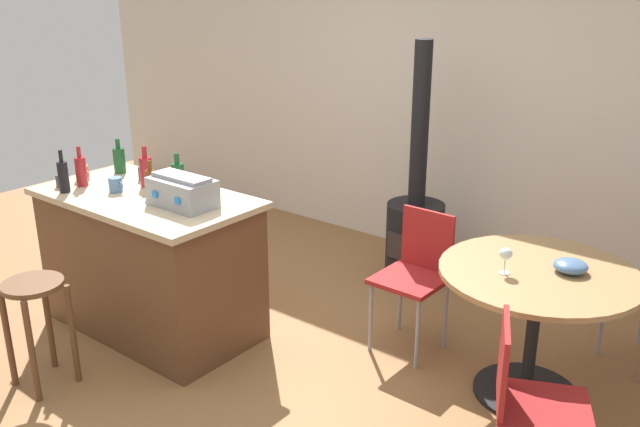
# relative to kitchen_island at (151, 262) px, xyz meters

# --- Properties ---
(ground_plane) EXTENTS (8.80, 8.80, 0.00)m
(ground_plane) POSITION_rel_kitchen_island_xyz_m (0.70, -0.07, -0.47)
(ground_plane) COLOR olive
(back_wall) EXTENTS (8.00, 0.10, 2.70)m
(back_wall) POSITION_rel_kitchen_island_xyz_m (0.70, 2.38, 0.88)
(back_wall) COLOR beige
(back_wall) RESTS_ON ground_plane
(kitchen_island) EXTENTS (1.47, 0.80, 0.94)m
(kitchen_island) POSITION_rel_kitchen_island_xyz_m (0.00, 0.00, 0.00)
(kitchen_island) COLOR brown
(kitchen_island) RESTS_ON ground_plane
(wooden_stool) EXTENTS (0.34, 0.34, 0.65)m
(wooden_stool) POSITION_rel_kitchen_island_xyz_m (0.04, -0.83, 0.00)
(wooden_stool) COLOR brown
(wooden_stool) RESTS_ON ground_plane
(dining_table) EXTENTS (1.06, 1.06, 0.77)m
(dining_table) POSITION_rel_kitchen_island_xyz_m (2.28, 0.80, 0.12)
(dining_table) COLOR black
(dining_table) RESTS_ON ground_plane
(folding_chair_near) EXTENTS (0.41, 0.41, 0.88)m
(folding_chair_near) POSITION_rel_kitchen_island_xyz_m (1.49, 0.88, 0.05)
(folding_chair_near) COLOR maroon
(folding_chair_near) RESTS_ON ground_plane
(folding_chair_far) EXTENTS (0.53, 0.53, 0.86)m
(folding_chair_far) POSITION_rel_kitchen_island_xyz_m (2.56, 0.02, 0.04)
(folding_chair_far) COLOR maroon
(folding_chair_far) RESTS_ON ground_plane
(wood_stove) EXTENTS (0.44, 0.45, 1.83)m
(wood_stove) POSITION_rel_kitchen_island_xyz_m (0.96, 1.75, -0.02)
(wood_stove) COLOR black
(wood_stove) RESTS_ON ground_plane
(toolbox) EXTENTS (0.40, 0.25, 0.19)m
(toolbox) POSITION_rel_kitchen_island_xyz_m (0.36, 0.00, 0.56)
(toolbox) COLOR gray
(toolbox) RESTS_ON kitchen_island
(bottle_0) EXTENTS (0.07, 0.07, 0.27)m
(bottle_0) POSITION_rel_kitchen_island_xyz_m (-0.48, -0.13, 0.57)
(bottle_0) COLOR maroon
(bottle_0) RESTS_ON kitchen_island
(bottle_1) EXTENTS (0.08, 0.08, 0.24)m
(bottle_1) POSITION_rel_kitchen_island_xyz_m (-0.54, 0.21, 0.56)
(bottle_1) COLOR #194C23
(bottle_1) RESTS_ON kitchen_island
(bottle_2) EXTENTS (0.06, 0.06, 0.23)m
(bottle_2) POSITION_rel_kitchen_island_xyz_m (0.05, 0.02, 0.56)
(bottle_2) COLOR #603314
(bottle_2) RESTS_ON kitchen_island
(bottle_3) EXTENTS (0.08, 0.08, 0.27)m
(bottle_3) POSITION_rel_kitchen_island_xyz_m (-0.14, 0.13, 0.57)
(bottle_3) COLOR maroon
(bottle_3) RESTS_ON kitchen_island
(bottle_4) EXTENTS (0.07, 0.07, 0.28)m
(bottle_4) POSITION_rel_kitchen_island_xyz_m (-0.45, -0.28, 0.57)
(bottle_4) COLOR black
(bottle_4) RESTS_ON kitchen_island
(bottle_5) EXTENTS (0.08, 0.08, 0.24)m
(bottle_5) POSITION_rel_kitchen_island_xyz_m (0.08, 0.21, 0.56)
(bottle_5) COLOR #194C23
(bottle_5) RESTS_ON kitchen_island
(cup_0) EXTENTS (0.12, 0.09, 0.10)m
(cup_0) POSITION_rel_kitchen_island_xyz_m (-0.58, -0.06, 0.52)
(cup_0) COLOR #DB6651
(cup_0) RESTS_ON kitchen_island
(cup_1) EXTENTS (0.11, 0.07, 0.09)m
(cup_1) POSITION_rel_kitchen_island_xyz_m (-0.27, 0.21, 0.51)
(cup_1) COLOR #383838
(cup_1) RESTS_ON kitchen_island
(cup_2) EXTENTS (0.12, 0.08, 0.10)m
(cup_2) POSITION_rel_kitchen_island_xyz_m (-0.19, -0.08, 0.51)
(cup_2) COLOR #4C7099
(cup_2) RESTS_ON kitchen_island
(cup_3) EXTENTS (0.11, 0.08, 0.08)m
(cup_3) POSITION_rel_kitchen_island_xyz_m (-0.57, -0.22, 0.51)
(cup_3) COLOR #383838
(cup_3) RESTS_ON kitchen_island
(wine_glass) EXTENTS (0.07, 0.07, 0.14)m
(wine_glass) POSITION_rel_kitchen_island_xyz_m (2.14, 0.65, 0.40)
(wine_glass) COLOR silver
(wine_glass) RESTS_ON dining_table
(serving_bowl) EXTENTS (0.18, 0.18, 0.07)m
(serving_bowl) POSITION_rel_kitchen_island_xyz_m (2.41, 0.88, 0.33)
(serving_bowl) COLOR #4C7099
(serving_bowl) RESTS_ON dining_table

